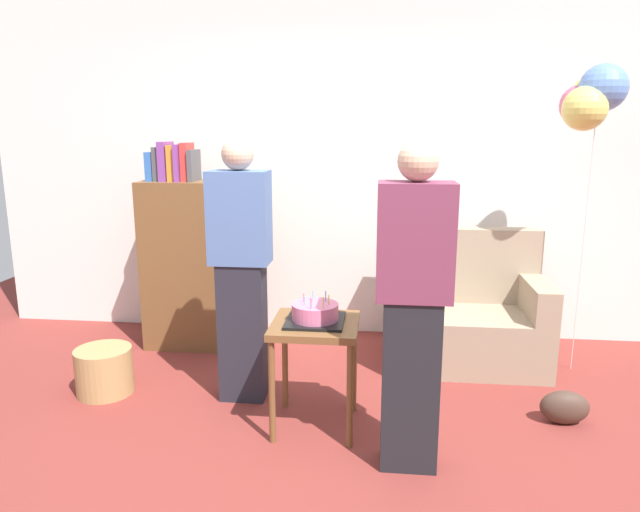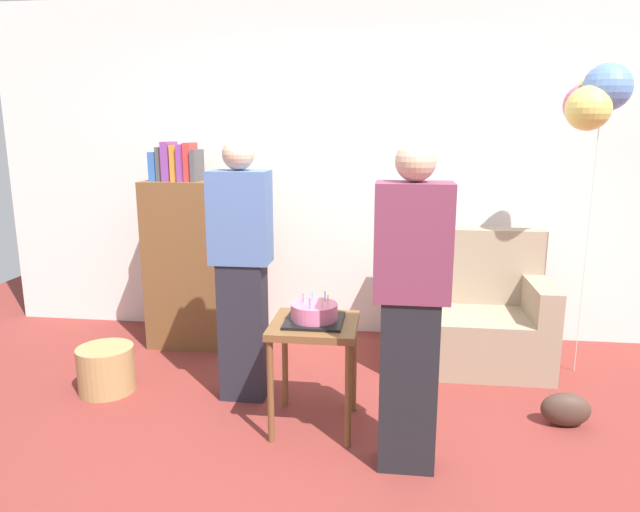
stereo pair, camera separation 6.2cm
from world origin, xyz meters
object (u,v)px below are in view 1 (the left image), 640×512
object	(u,v)px
balloon_bunch	(591,99)
side_table	(315,339)
birthday_cake	(315,313)
handbag	(565,407)
person_blowing_candles	(241,271)
person_holding_cake	(413,308)
couch	(465,316)
wicker_basket	(104,371)
bookshelf	(196,261)

from	to	relation	value
balloon_bunch	side_table	bearing A→B (deg)	-150.06
birthday_cake	balloon_bunch	distance (m)	2.27
handbag	balloon_bunch	size ratio (longest dim) A/B	0.13
person_blowing_candles	person_holding_cake	size ratio (longest dim) A/B	1.00
couch	wicker_basket	world-z (taller)	couch
person_holding_cake	couch	bearing A→B (deg)	-83.87
person_blowing_candles	birthday_cake	bearing A→B (deg)	-28.39
handbag	wicker_basket	bearing A→B (deg)	178.13
couch	side_table	world-z (taller)	couch
person_blowing_candles	wicker_basket	size ratio (longest dim) A/B	4.53
birthday_cake	person_holding_cake	bearing A→B (deg)	-33.08
couch	bookshelf	bearing A→B (deg)	177.49
bookshelf	side_table	distance (m)	1.59
handbag	side_table	bearing A→B (deg)	-172.99
balloon_bunch	wicker_basket	bearing A→B (deg)	-167.30
wicker_basket	balloon_bunch	distance (m)	3.60
wicker_basket	handbag	distance (m)	2.85
bookshelf	handbag	world-z (taller)	bookshelf
bookshelf	person_holding_cake	xyz separation A→B (m)	(1.58, -1.50, 0.15)
birthday_cake	person_blowing_candles	distance (m)	0.61
birthday_cake	person_holding_cake	world-z (taller)	person_holding_cake
birthday_cake	balloon_bunch	size ratio (longest dim) A/B	0.15
couch	person_blowing_candles	world-z (taller)	person_blowing_candles
person_blowing_candles	handbag	bearing A→B (deg)	0.08
side_table	handbag	world-z (taller)	side_table
bookshelf	wicker_basket	distance (m)	1.10
person_blowing_candles	person_holding_cake	world-z (taller)	same
side_table	handbag	xyz separation A→B (m)	(1.44, 0.18, -0.43)
side_table	birthday_cake	distance (m)	0.15
side_table	person_blowing_candles	bearing A→B (deg)	147.42
side_table	person_holding_cake	size ratio (longest dim) A/B	0.38
birthday_cake	handbag	distance (m)	1.56
person_holding_cake	bookshelf	bearing A→B (deg)	-19.14
person_holding_cake	person_blowing_candles	bearing A→B (deg)	-8.43
side_table	person_blowing_candles	world-z (taller)	person_blowing_candles
person_holding_cake	wicker_basket	distance (m)	2.13
couch	handbag	bearing A→B (deg)	-63.23
bookshelf	side_table	size ratio (longest dim) A/B	2.53
person_blowing_candles	side_table	bearing A→B (deg)	-28.39
bookshelf	couch	bearing A→B (deg)	-2.51
couch	balloon_bunch	bearing A→B (deg)	-9.28
person_holding_cake	handbag	bearing A→B (deg)	-126.50
person_blowing_candles	bookshelf	bearing A→B (deg)	128.08
balloon_bunch	handbag	bearing A→B (deg)	-106.78
side_table	wicker_basket	bearing A→B (deg)	169.16
birthday_cake	side_table	bearing A→B (deg)	126.90
bookshelf	handbag	distance (m)	2.76
couch	handbag	world-z (taller)	couch
couch	side_table	xyz separation A→B (m)	(-0.98, -1.08, 0.19)
side_table	person_blowing_candles	distance (m)	0.66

